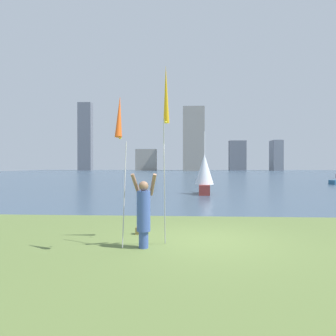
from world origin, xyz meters
name	(u,v)px	position (x,y,z in m)	size (l,w,h in m)	color
ground	(189,176)	(0.00, 50.95, -0.06)	(120.00, 138.00, 0.12)	#5B7038
person	(144,211)	(-1.54, -0.90, 0.88)	(0.66, 0.48, 1.79)	#3F59A5
kite_flag_left	(120,121)	(-2.03, -1.32, 2.99)	(0.16, 1.02, 3.57)	#B2B2B7
kite_flag_right	(166,98)	(-1.05, -0.17, 3.73)	(0.16, 1.09, 4.56)	#B2B2B7
bag	(139,231)	(-1.87, 0.58, 0.10)	(0.20, 0.18, 0.20)	olive
sailboat_3	(204,175)	(0.72, 13.15, 1.34)	(1.32, 2.55, 4.30)	maroon
skyline_tower_0	(85,137)	(-37.64, 105.19, 12.42)	(4.88, 3.19, 24.84)	slate
skyline_tower_1	(146,160)	(-15.29, 106.61, 3.92)	(7.57, 3.52, 7.83)	gray
skyline_tower_2	(194,139)	(2.05, 103.82, 11.22)	(7.49, 6.94, 22.45)	gray
skyline_tower_3	(237,156)	(18.32, 108.88, 5.48)	(6.03, 3.66, 10.95)	slate
skyline_tower_4	(276,155)	(32.12, 107.83, 5.46)	(3.44, 6.57, 10.93)	gray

